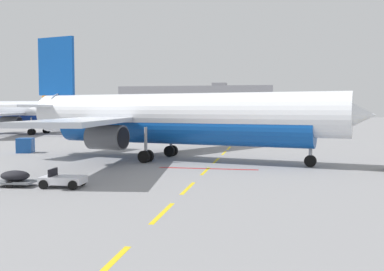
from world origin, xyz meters
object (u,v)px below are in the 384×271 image
at_px(airliner_far_center, 78,113).
at_px(uld_cargo_container, 25,145).
at_px(airliner_foreground, 173,118).
at_px(airliner_mid_left, 46,113).
at_px(baggage_train, 16,178).

xyz_separation_m(airliner_far_center, uld_cargo_container, (30.69, -77.47, -2.67)).
height_order(airliner_foreground, airliner_mid_left, airliner_mid_left).
height_order(airliner_foreground, uld_cargo_container, airliner_foreground).
height_order(airliner_far_center, baggage_train, airliner_far_center).
bearing_deg(airliner_far_center, airliner_mid_left, -71.41).
distance_m(airliner_far_center, baggage_train, 104.39).
xyz_separation_m(airliner_foreground, baggage_train, (-6.53, -14.80, -3.42)).
bearing_deg(airliner_far_center, airliner_foreground, -59.36).
bearing_deg(uld_cargo_container, airliner_far_center, 111.61).
distance_m(airliner_foreground, uld_cargo_container, 17.90).
relative_size(airliner_foreground, airliner_mid_left, 0.99).
bearing_deg(airliner_mid_left, airliner_far_center, 108.59).
distance_m(airliner_mid_left, baggage_train, 55.92).
xyz_separation_m(baggage_train, uld_cargo_container, (-10.74, 18.30, 0.28)).
bearing_deg(baggage_train, airliner_mid_left, 117.59).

